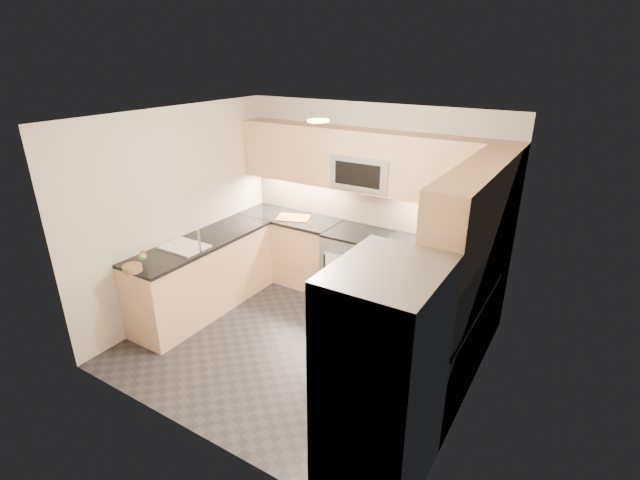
{
  "coord_description": "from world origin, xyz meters",
  "views": [
    {
      "loc": [
        2.47,
        -3.65,
        3.09
      ],
      "look_at": [
        0.0,
        0.35,
        1.15
      ],
      "focal_mm": 26.0,
      "sensor_mm": 36.0,
      "label": 1
    }
  ],
  "objects_px": {
    "utensil_bowl": "(453,244)",
    "fruit_basket": "(132,268)",
    "gas_range": "(357,266)",
    "refrigerator": "(382,381)",
    "microwave": "(365,171)",
    "cutting_board": "(293,218)"
  },
  "relations": [
    {
      "from": "microwave",
      "to": "fruit_basket",
      "type": "distance_m",
      "value": 2.9
    },
    {
      "from": "refrigerator",
      "to": "gas_range",
      "type": "bearing_deg",
      "value": 120.88
    },
    {
      "from": "gas_range",
      "to": "utensil_bowl",
      "type": "height_order",
      "value": "utensil_bowl"
    },
    {
      "from": "refrigerator",
      "to": "utensil_bowl",
      "type": "distance_m",
      "value": 2.47
    },
    {
      "from": "gas_range",
      "to": "refrigerator",
      "type": "relative_size",
      "value": 0.51
    },
    {
      "from": "microwave",
      "to": "cutting_board",
      "type": "xyz_separation_m",
      "value": [
        -1.0,
        -0.13,
        -0.75
      ]
    },
    {
      "from": "refrigerator",
      "to": "utensil_bowl",
      "type": "relative_size",
      "value": 6.22
    },
    {
      "from": "utensil_bowl",
      "to": "fruit_basket",
      "type": "distance_m",
      "value": 3.52
    },
    {
      "from": "gas_range",
      "to": "microwave",
      "type": "relative_size",
      "value": 1.2
    },
    {
      "from": "utensil_bowl",
      "to": "cutting_board",
      "type": "bearing_deg",
      "value": -179.09
    },
    {
      "from": "refrigerator",
      "to": "fruit_basket",
      "type": "xyz_separation_m",
      "value": [
        -2.93,
        0.17,
        0.08
      ]
    },
    {
      "from": "gas_range",
      "to": "microwave",
      "type": "xyz_separation_m",
      "value": [
        0.0,
        0.12,
        1.24
      ]
    },
    {
      "from": "cutting_board",
      "to": "utensil_bowl",
      "type": "bearing_deg",
      "value": 0.91
    },
    {
      "from": "cutting_board",
      "to": "microwave",
      "type": "bearing_deg",
      "value": 7.7
    },
    {
      "from": "refrigerator",
      "to": "microwave",
      "type": "bearing_deg",
      "value": 119.62
    },
    {
      "from": "gas_range",
      "to": "microwave",
      "type": "distance_m",
      "value": 1.25
    },
    {
      "from": "microwave",
      "to": "fruit_basket",
      "type": "xyz_separation_m",
      "value": [
        -1.48,
        -2.38,
        -0.72
      ]
    },
    {
      "from": "gas_range",
      "to": "fruit_basket",
      "type": "distance_m",
      "value": 2.75
    },
    {
      "from": "gas_range",
      "to": "fruit_basket",
      "type": "xyz_separation_m",
      "value": [
        -1.48,
        -2.26,
        0.52
      ]
    },
    {
      "from": "microwave",
      "to": "fruit_basket",
      "type": "relative_size",
      "value": 3.92
    },
    {
      "from": "microwave",
      "to": "fruit_basket",
      "type": "height_order",
      "value": "microwave"
    },
    {
      "from": "utensil_bowl",
      "to": "gas_range",
      "type": "bearing_deg",
      "value": -178.81
    }
  ]
}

